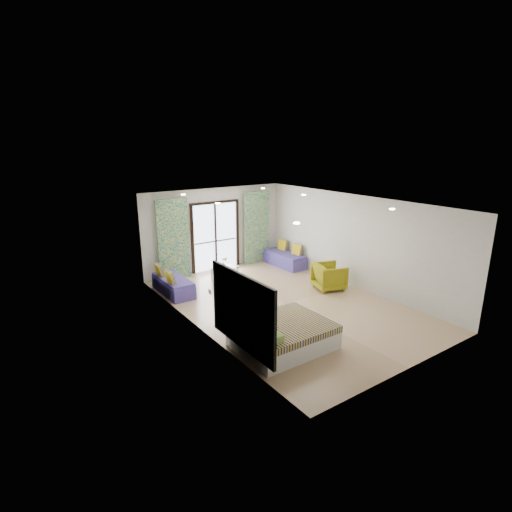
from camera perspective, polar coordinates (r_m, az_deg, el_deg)
floor at (r=10.63m, az=4.21°, el=-6.88°), size 5.00×7.50×0.01m
ceiling at (r=9.89m, az=4.53°, el=7.68°), size 5.00×7.50×0.01m
wall_back at (r=13.21m, az=-5.89°, el=3.82°), size 5.00×0.01×2.70m
wall_front at (r=7.79m, az=22.01°, el=-6.13°), size 5.00×0.01×2.70m
wall_left at (r=8.88m, az=-8.32°, el=-2.38°), size 0.01×7.50×2.70m
wall_right at (r=11.86m, az=13.83°, el=2.02°), size 0.01×7.50×2.70m
balcony_door at (r=13.21m, az=-5.82°, el=3.41°), size 1.76×0.08×2.28m
balcony_rail at (r=13.28m, az=-5.80°, el=2.12°), size 1.52×0.03×0.04m
curtain_left at (r=12.42m, az=-11.75°, el=2.31°), size 1.00×0.10×2.50m
curtain_right at (r=13.88m, az=0.10°, el=4.08°), size 1.00×0.10×2.50m
downlight_a at (r=7.50m, az=5.81°, el=4.71°), size 0.12×0.12×0.02m
downlight_b at (r=9.53m, az=18.87°, el=6.36°), size 0.12×0.12×0.02m
downlight_c at (r=9.94m, az=-5.51°, el=7.52°), size 0.12×0.12×0.02m
downlight_d at (r=11.55m, az=6.84°, el=8.67°), size 0.12×0.12×0.02m
downlight_e at (r=11.71m, az=-10.35°, el=8.63°), size 0.12×0.12×0.02m
downlight_f at (r=13.10m, az=1.00°, el=9.66°), size 0.12×0.12×0.02m
headboard at (r=7.59m, az=-2.04°, el=-7.93°), size 0.06×2.10×1.50m
switch_plate at (r=8.59m, az=-6.61°, el=-5.10°), size 0.02×0.10×0.10m
bed at (r=8.45m, az=3.76°, el=-11.19°), size 1.89×1.54×0.65m
daybed_left at (r=11.50m, az=-11.82°, el=-4.03°), size 0.64×1.64×0.81m
daybed_right at (r=13.76m, az=4.14°, el=-0.36°), size 0.66×1.65×0.81m
coffee_table at (r=12.27m, az=-4.50°, el=-1.79°), size 0.84×0.84×0.75m
vase at (r=12.24m, az=-4.72°, el=-1.23°), size 0.19×0.19×0.16m
armchair at (r=11.71m, az=10.44°, el=-2.73°), size 0.96×0.99×0.83m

